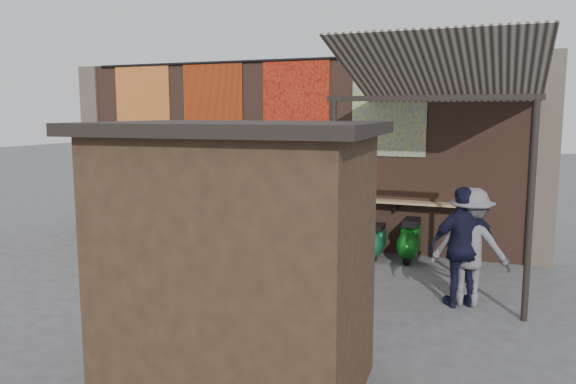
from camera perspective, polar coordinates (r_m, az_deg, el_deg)
The scene contains 35 objects.
ground at distance 10.33m, azimuth -5.83°, elevation -8.13°, with size 70.00×70.00×0.00m, color #474749.
brick_wall at distance 12.40m, azimuth -0.18°, elevation 4.03°, with size 10.00×0.40×4.00m, color brown.
pier_left at distance 15.13m, azimuth -18.84°, elevation 4.33°, with size 0.50×0.50×4.00m, color #4C4238.
pier_right at distance 11.53m, azimuth 24.60°, elevation 2.99°, with size 0.50×0.50×4.00m, color #4C4238.
eating_counter at distance 12.16m, azimuth -0.83°, elevation -0.32°, with size 8.00×0.32×0.05m, color #9E7A51.
shelf_box at distance 12.14m, azimuth -1.22°, elevation 0.43°, with size 0.63×0.31×0.27m, color white.
tapestry_redgold at distance 13.94m, azimuth -14.55°, elevation 8.34°, with size 1.50×0.02×2.00m, color maroon.
tapestry_sun at distance 12.91m, azimuth -7.65°, elevation 8.56°, with size 1.50×0.02×2.00m, color #EE450E.
tapestry_orange at distance 12.06m, azimuth 0.76°, elevation 8.67°, with size 1.50×0.02×2.00m, color #AE3115.
tapestry_multi at distance 11.49m, azimuth 10.22°, elevation 8.58°, with size 1.50×0.02×2.00m, color #2B459F.
hang_rail at distance 12.21m, azimuth -0.60°, elevation 13.27°, with size 0.06×0.06×9.50m, color black.
scooter_stool_0 at distance 13.41m, azimuth -13.17°, elevation -2.83°, with size 0.37×0.81×0.77m, color navy, non-canonical shape.
scooter_stool_1 at distance 13.08m, azimuth -10.74°, elevation -3.16°, with size 0.34×0.75×0.71m, color black, non-canonical shape.
scooter_stool_2 at distance 12.70m, azimuth -8.57°, elevation -3.15°, with size 0.40×0.89×0.84m, color navy, non-canonical shape.
scooter_stool_3 at distance 12.38m, azimuth -5.73°, elevation -3.39°, with size 0.40×0.89×0.84m, color maroon, non-canonical shape.
scooter_stool_4 at distance 12.17m, azimuth -2.93°, elevation -3.76°, with size 0.36×0.80×0.76m, color black, non-canonical shape.
scooter_stool_5 at distance 11.91m, azimuth 0.01°, elevation -3.82°, with size 0.40×0.88×0.84m, color #105122, non-canonical shape.
scooter_stool_6 at distance 11.63m, azimuth 2.82°, elevation -4.51°, with size 0.32×0.72×0.68m, color navy, non-canonical shape.
scooter_stool_7 at distance 11.49m, azimuth 5.59°, elevation -4.66°, with size 0.33×0.73×0.70m, color maroon, non-canonical shape.
scooter_stool_8 at distance 11.29m, azimuth 8.98°, elevation -5.01°, with size 0.32×0.71×0.68m, color #19643E, non-canonical shape.
scooter_stool_9 at distance 11.18m, azimuth 12.31°, elevation -4.84°, with size 0.39×0.87×0.83m, color #0B5212, non-canonical shape.
diner_left at distance 12.94m, azimuth -10.54°, elevation -1.42°, with size 0.56×0.37×1.54m, color #8CA9CB.
diner_right at distance 12.29m, azimuth -8.81°, elevation -1.64°, with size 0.80×0.62×1.64m, color #281F26.
shopper_navy at distance 8.73m, azimuth 17.36°, elevation -5.36°, with size 1.06×0.44×1.80m, color black.
shopper_grey at distance 8.84m, azimuth 18.03°, elevation -5.33°, with size 1.15×0.66×1.78m, color slate.
shopper_tan at distance 9.63m, azimuth 0.94°, elevation -4.21°, with size 0.81×0.53×1.65m, color #8D8459.
market_stall at distance 5.78m, azimuth -4.94°, elevation -7.45°, with size 2.46×1.84×2.66m, color black.
stall_roof at distance 5.57m, azimuth -5.11°, elevation 6.48°, with size 2.75×2.12×0.12m, color black.
stall_sign at distance 6.52m, azimuth -1.72°, elevation -0.25°, with size 1.20×0.04×0.50m, color gold.
stall_shelf at distance 6.73m, azimuth -1.69°, elevation -8.36°, with size 2.04×0.10×0.06m, color #473321.
awning_canvas at distance 9.77m, azimuth 15.44°, elevation 11.75°, with size 3.20×3.40×0.03m, color beige.
awning_ledger at distance 11.37m, azimuth 16.44°, elevation 13.18°, with size 3.30×0.08×0.12m, color #33261C.
awning_header at distance 8.26m, azimuth 14.14°, elevation 9.26°, with size 3.00×0.08×0.08m, color black.
awning_post_left at distance 8.66m, azimuth 4.57°, elevation -0.75°, with size 0.09×0.09×3.10m, color black.
awning_post_right at distance 8.29m, azimuth 23.41°, elevation -1.79°, with size 0.09×0.09×3.10m, color black.
Camera 1 is at (4.61, -8.78, 2.88)m, focal length 35.00 mm.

